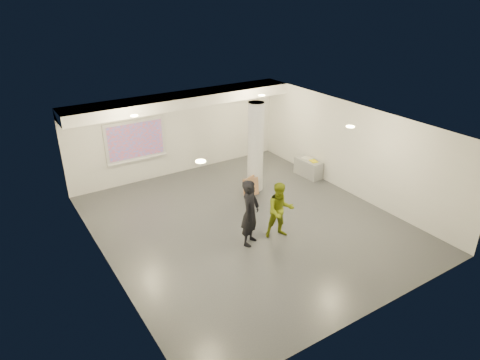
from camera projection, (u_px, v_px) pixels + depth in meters
floor at (247, 224)px, 12.46m from camera, size 8.00×9.00×0.01m
ceiling at (248, 125)px, 11.19m from camera, size 8.00×9.00×0.01m
wall_back at (178, 133)px, 15.26m from camera, size 8.00×0.01×3.00m
wall_front at (374, 257)px, 8.39m from camera, size 8.00×0.01×3.00m
wall_left at (104, 216)px, 9.87m from camera, size 0.01×9.00×3.00m
wall_right at (351, 149)px, 13.78m from camera, size 0.01×9.00×3.00m
soffit_band at (183, 100)px, 14.29m from camera, size 8.00×1.10×0.36m
downlight_nw at (134, 116)px, 12.04m from camera, size 0.22×0.22×0.02m
downlight_ne at (262, 95)px, 14.19m from camera, size 0.22×0.22×0.02m
downlight_sw at (201, 161)px, 8.98m from camera, size 0.22×0.22×0.02m
downlight_se at (350, 127)px, 11.13m from camera, size 0.22×0.22×0.02m
column at (256, 147)px, 13.93m from camera, size 0.52×0.52×3.00m
projection_screen at (136, 141)px, 14.43m from camera, size 2.10×0.13×1.42m
credenza at (308, 168)px, 15.40m from camera, size 0.49×1.08×0.62m
papers_stack at (307, 158)px, 15.40m from camera, size 0.38×0.43×0.02m
postit_pad at (314, 161)px, 15.13m from camera, size 0.27×0.33×0.03m
cardboard_back at (251, 185)px, 14.06m from camera, size 0.59×0.34×0.64m
cardboard_front at (251, 187)px, 14.04m from camera, size 0.56×0.28×0.58m
woman at (250, 213)px, 11.17m from camera, size 0.80×0.74×1.85m
man at (280, 210)px, 11.54m from camera, size 0.93×0.83×1.60m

